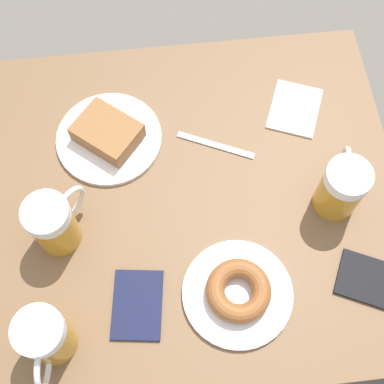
{
  "coord_description": "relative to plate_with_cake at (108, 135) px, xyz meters",
  "views": [
    {
      "loc": [
        0.42,
        -0.05,
        1.74
      ],
      "look_at": [
        0.0,
        0.0,
        0.8
      ],
      "focal_mm": 50.0,
      "sensor_mm": 36.0,
      "label": 1
    }
  ],
  "objects": [
    {
      "name": "beer_mug_center",
      "position": [
        0.19,
        0.43,
        0.05
      ],
      "size": [
        0.13,
        0.08,
        0.13
      ],
      "color": "#C68C23",
      "rests_on": "table"
    },
    {
      "name": "ground_plane",
      "position": [
        0.15,
        0.16,
        -0.79
      ],
      "size": [
        8.0,
        8.0,
        0.0
      ],
      "primitive_type": "plane",
      "color": "#666059"
    },
    {
      "name": "table",
      "position": [
        0.15,
        0.16,
        -0.1
      ],
      "size": [
        0.75,
        0.83,
        0.78
      ],
      "color": "brown",
      "rests_on": "ground_plane"
    },
    {
      "name": "plate_with_cake",
      "position": [
        0.0,
        0.0,
        0.0
      ],
      "size": [
        0.22,
        0.22,
        0.05
      ],
      "color": "white",
      "rests_on": "table"
    },
    {
      "name": "passport_far_edge",
      "position": [
        0.35,
        0.46,
        -0.01
      ],
      "size": [
        0.13,
        0.15,
        0.01
      ],
      "rotation": [
        0.0,
        0.0,
        2.7
      ],
      "color": "black",
      "rests_on": "table"
    },
    {
      "name": "passport_near_edge",
      "position": [
        0.35,
        0.03,
        -0.01
      ],
      "size": [
        0.14,
        0.1,
        0.01
      ],
      "rotation": [
        0.0,
        0.0,
        1.44
      ],
      "color": "#141938",
      "rests_on": "table"
    },
    {
      "name": "fork",
      "position": [
        0.04,
        0.22,
        -0.02
      ],
      "size": [
        0.08,
        0.15,
        0.0
      ],
      "rotation": [
        0.0,
        0.0,
        2.7
      ],
      "color": "silver",
      "rests_on": "table"
    },
    {
      "name": "beer_mug_right",
      "position": [
        0.2,
        -0.1,
        0.05
      ],
      "size": [
        0.11,
        0.1,
        0.13
      ],
      "color": "#C68C23",
      "rests_on": "table"
    },
    {
      "name": "beer_mug_left",
      "position": [
        0.4,
        -0.11,
        0.05
      ],
      "size": [
        0.13,
        0.08,
        0.13
      ],
      "color": "#C68C23",
      "rests_on": "table"
    },
    {
      "name": "napkin_folded",
      "position": [
        -0.03,
        0.39,
        -0.01
      ],
      "size": [
        0.15,
        0.14,
        0.0
      ],
      "rotation": [
        0.0,
        0.0,
        5.89
      ],
      "color": "white",
      "rests_on": "table"
    },
    {
      "name": "plate_with_donut",
      "position": [
        0.35,
        0.22,
        -0.0
      ],
      "size": [
        0.2,
        0.2,
        0.04
      ],
      "color": "white",
      "rests_on": "table"
    }
  ]
}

